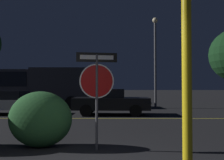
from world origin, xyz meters
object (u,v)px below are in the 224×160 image
at_px(passing_car_2, 6,102).
at_px(delivery_truck, 42,85).
at_px(hedge_bush_2, 40,119).
at_px(street_lamp, 155,53).
at_px(passing_car_3, 111,102).
at_px(stop_sign, 97,81).
at_px(yellow_pole_right, 187,80).

distance_m(passing_car_2, delivery_truck, 4.83).
distance_m(hedge_bush_2, street_lamp, 12.69).
xyz_separation_m(hedge_bush_2, passing_car_2, (-4.03, 7.32, -0.03)).
bearing_deg(street_lamp, delivery_truck, 175.38).
bearing_deg(delivery_truck, passing_car_3, -135.24).
bearing_deg(passing_car_2, street_lamp, -64.83).
relative_size(delivery_truck, street_lamp, 1.10).
distance_m(delivery_truck, street_lamp, 8.42).
bearing_deg(stop_sign, yellow_pole_right, -69.82).
height_order(stop_sign, yellow_pole_right, yellow_pole_right).
relative_size(yellow_pole_right, passing_car_2, 0.67).
xyz_separation_m(passing_car_2, street_lamp, (8.71, 4.04, 3.21)).
xyz_separation_m(yellow_pole_right, hedge_bush_2, (-2.78, 2.66, -0.87)).
xyz_separation_m(yellow_pole_right, street_lamp, (1.90, 14.02, 2.31)).
relative_size(passing_car_3, street_lamp, 0.64).
distance_m(yellow_pole_right, passing_car_3, 9.89).
distance_m(passing_car_3, delivery_truck, 7.08).
bearing_deg(stop_sign, passing_car_3, 78.29).
height_order(passing_car_3, delivery_truck, delivery_truck).
relative_size(hedge_bush_2, delivery_truck, 0.22).
relative_size(stop_sign, passing_car_3, 0.55).
bearing_deg(stop_sign, street_lamp, 64.33).
bearing_deg(passing_car_2, delivery_truck, -7.21).
distance_m(yellow_pole_right, street_lamp, 14.34).
relative_size(yellow_pole_right, passing_car_3, 0.76).
bearing_deg(delivery_truck, hedge_bush_2, -165.25).
height_order(stop_sign, passing_car_2, stop_sign).
relative_size(yellow_pole_right, street_lamp, 0.49).
distance_m(passing_car_2, street_lamp, 10.12).
height_order(stop_sign, passing_car_3, stop_sign).
bearing_deg(yellow_pole_right, delivery_truck, 112.87).
distance_m(hedge_bush_2, passing_car_2, 8.36).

